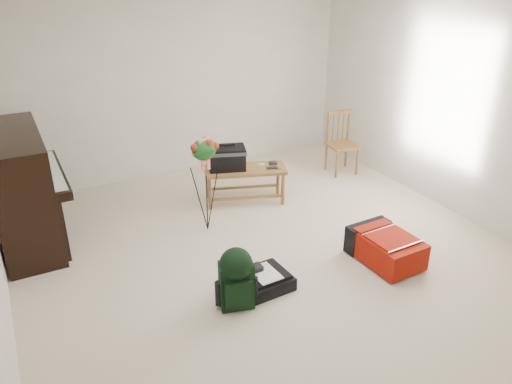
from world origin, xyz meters
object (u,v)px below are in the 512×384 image
bench (233,163)px  red_suitcase (382,245)px  flower_stand (206,185)px  green_backpack (236,276)px  piano (23,191)px  dining_chair (341,144)px  black_duffel (261,280)px

bench → red_suitcase: bearing=-47.8°
red_suitcase → flower_stand: bearing=131.8°
red_suitcase → flower_stand: size_ratio=0.65×
bench → flower_stand: flower_stand is taller
bench → green_backpack: size_ratio=1.84×
piano → dining_chair: 4.20m
piano → black_duffel: piano is taller
piano → dining_chair: piano is taller
red_suitcase → bench: bearing=111.1°
green_backpack → flower_stand: bearing=92.4°
piano → bench: size_ratio=1.36×
bench → dining_chair: size_ratio=1.24×
red_suitcase → green_backpack: size_ratio=1.24×
red_suitcase → flower_stand: (-1.36, 1.42, 0.39)m
piano → dining_chair: (4.20, 0.02, -0.17)m
piano → flower_stand: bearing=-20.4°
bench → flower_stand: 0.73m
green_backpack → red_suitcase: bearing=14.7°
bench → red_suitcase: bench is taller
green_backpack → black_duffel: bearing=37.9°
red_suitcase → green_backpack: 1.68m
piano → black_duffel: 2.74m
bench → black_duffel: bench is taller
bench → flower_stand: (-0.56, -0.47, 0.00)m
black_duffel → flower_stand: size_ratio=0.48×
piano → bench: (2.38, -0.21, -0.04)m
dining_chair → black_duffel: (-2.36, -1.98, -0.35)m
red_suitcase → dining_chair: bearing=62.4°
piano → red_suitcase: bearing=-33.4°
dining_chair → green_backpack: (-2.69, -2.12, -0.10)m
dining_chair → black_duffel: bearing=-131.9°
black_duffel → flower_stand: 1.37m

